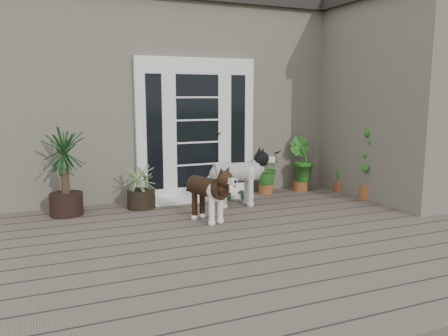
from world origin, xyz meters
name	(u,v)px	position (x,y,z in m)	size (l,w,h in m)	color
deck	(277,239)	(0.00, 0.40, 0.06)	(6.20, 4.60, 0.12)	#6B5B4C
house_main	(172,103)	(0.00, 4.65, 1.55)	(7.40, 4.00, 3.10)	#665E54
roof_main	(170,16)	(0.00, 4.65, 3.20)	(7.60, 4.20, 0.20)	#2D2826
house_wing	(406,105)	(2.90, 1.50, 1.55)	(1.60, 2.40, 3.10)	#665E54
door_unit	(197,129)	(-0.20, 2.60, 1.19)	(1.90, 0.14, 2.15)	white
door_step	(202,198)	(-0.20, 2.40, 0.14)	(1.60, 0.40, 0.05)	white
brindle_dog	(207,196)	(-0.55, 1.23, 0.44)	(0.33, 0.77, 0.64)	#311E11
white_dog	(236,181)	(0.11, 1.80, 0.48)	(0.37, 0.87, 0.73)	silver
spider_plant	(141,184)	(-1.18, 2.22, 0.47)	(0.66, 0.66, 0.70)	#95AF6B
yucca	(65,171)	(-2.18, 2.22, 0.71)	(0.82, 0.82, 1.19)	black
herb_a	(266,174)	(0.92, 2.40, 0.44)	(0.50, 0.50, 0.63)	#255819
herb_b	(301,171)	(1.56, 2.37, 0.46)	(0.45, 0.45, 0.68)	#164F1B
herb_c	(343,176)	(2.20, 2.08, 0.36)	(0.31, 0.31, 0.49)	#235317
sapling	(372,148)	(2.21, 1.43, 0.92)	(0.47, 0.47, 1.59)	#285C1A
clog_left	(243,195)	(0.44, 2.26, 0.16)	(0.13, 0.28, 0.08)	black
clog_right	(228,197)	(0.17, 2.24, 0.16)	(0.13, 0.27, 0.08)	#153516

